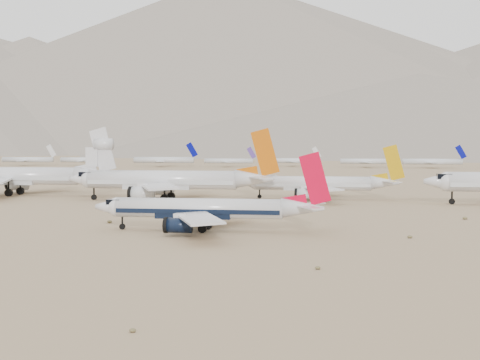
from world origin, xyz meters
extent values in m
plane|color=#917854|center=(0.00, 0.00, 0.00)|extent=(7000.00, 7000.00, 0.00)
cylinder|color=silver|center=(-11.09, 5.48, 3.98)|extent=(29.30, 3.46, 3.46)
cube|color=black|center=(-11.09, 5.48, 3.55)|extent=(28.71, 3.52, 0.78)
sphere|color=silver|center=(-25.74, 5.48, 3.98)|extent=(3.46, 3.46, 3.46)
cube|color=black|center=(-26.26, 5.48, 4.94)|extent=(2.42, 2.25, 0.87)
cone|color=silver|center=(7.02, 5.48, 4.24)|extent=(7.32, 3.46, 3.46)
cube|color=silver|center=(-8.83, -4.80, 3.38)|extent=(11.32, 17.83, 0.54)
cube|color=silver|center=(8.44, 2.11, 4.68)|extent=(4.65, 6.08, 0.21)
cylinder|color=black|center=(-12.72, -1.72, 1.81)|extent=(4.07, 2.49, 2.49)
cube|color=silver|center=(-8.83, 15.75, 3.38)|extent=(11.32, 17.83, 0.54)
cube|color=silver|center=(8.44, 8.84, 4.68)|extent=(4.65, 6.08, 0.21)
cylinder|color=black|center=(-12.72, 12.68, 1.81)|extent=(4.07, 2.49, 2.49)
cube|color=red|center=(9.05, 5.48, 9.29)|extent=(5.55, 0.28, 9.15)
cylinder|color=black|center=(-24.87, 5.48, 0.52)|extent=(1.04, 0.43, 1.04)
cylinder|color=black|center=(-9.87, 3.05, 0.73)|extent=(1.45, 0.87, 1.45)
cylinder|color=black|center=(-9.87, 7.90, 0.73)|extent=(1.45, 0.87, 1.45)
sphere|color=silver|center=(39.87, 66.04, 5.74)|extent=(4.99, 4.99, 4.99)
cube|color=black|center=(39.12, 66.04, 7.11)|extent=(3.49, 3.24, 1.25)
cylinder|color=black|center=(41.12, 66.04, 0.75)|extent=(1.50, 0.62, 1.50)
cylinder|color=silver|center=(5.79, 77.17, 4.42)|extent=(31.65, 3.85, 3.85)
cube|color=silver|center=(5.79, 77.17, 3.94)|extent=(31.01, 3.90, 0.87)
sphere|color=silver|center=(-10.03, 77.17, 4.42)|extent=(3.85, 3.85, 3.85)
cube|color=black|center=(-10.61, 77.17, 5.48)|extent=(2.69, 2.50, 0.96)
cone|color=silver|center=(25.35, 77.17, 4.71)|extent=(7.91, 3.85, 3.85)
cube|color=silver|center=(8.23, 66.02, 3.75)|extent=(12.22, 19.26, 0.60)
cube|color=silver|center=(26.89, 73.52, 5.19)|extent=(5.02, 6.57, 0.23)
cylinder|color=silver|center=(4.03, 69.34, 2.02)|extent=(4.40, 2.77, 2.77)
cube|color=silver|center=(8.23, 88.32, 3.75)|extent=(12.22, 19.26, 0.60)
cube|color=silver|center=(26.89, 80.82, 5.19)|extent=(5.02, 6.57, 0.23)
cylinder|color=silver|center=(4.03, 85.00, 2.02)|extent=(4.40, 2.77, 2.77)
cube|color=#C18E09|center=(27.55, 77.17, 10.19)|extent=(6.00, 0.31, 9.88)
cylinder|color=black|center=(-9.07, 77.17, 0.58)|extent=(1.15, 0.48, 1.15)
cylinder|color=black|center=(7.11, 74.48, 0.81)|extent=(1.62, 0.96, 1.62)
cylinder|color=black|center=(7.11, 79.86, 0.81)|extent=(1.62, 0.96, 1.62)
cylinder|color=silver|center=(-34.07, 65.52, 5.70)|extent=(40.52, 4.95, 4.95)
cube|color=silver|center=(-34.07, 65.52, 5.08)|extent=(39.71, 5.03, 1.11)
sphere|color=silver|center=(-54.34, 65.52, 5.70)|extent=(4.95, 4.95, 4.95)
cube|color=black|center=(-55.08, 65.52, 7.06)|extent=(3.47, 3.22, 1.24)
cone|color=silver|center=(-9.03, 65.52, 6.07)|extent=(10.13, 4.95, 4.95)
cube|color=silver|center=(-30.94, 51.23, 4.83)|extent=(15.65, 24.66, 0.76)
cube|color=silver|center=(-7.06, 60.84, 6.69)|extent=(6.43, 8.41, 0.30)
cylinder|color=silver|center=(-36.32, 55.48, 2.60)|extent=(5.63, 3.57, 3.57)
cube|color=silver|center=(-30.94, 79.82, 4.83)|extent=(15.65, 24.66, 0.76)
cube|color=silver|center=(-7.06, 70.21, 6.69)|extent=(6.43, 8.41, 0.30)
cylinder|color=silver|center=(-36.32, 75.56, 2.60)|extent=(5.63, 3.57, 3.57)
cube|color=#C85907|center=(-6.21, 65.52, 13.09)|extent=(7.68, 0.40, 12.66)
cylinder|color=black|center=(-53.10, 65.52, 0.74)|extent=(1.49, 0.62, 1.49)
cylinder|color=black|center=(-32.38, 62.06, 1.04)|extent=(2.08, 1.24, 2.08)
cylinder|color=black|center=(-32.38, 68.99, 1.04)|extent=(2.08, 1.24, 2.08)
cylinder|color=silver|center=(-84.19, 77.70, 5.86)|extent=(42.56, 5.10, 5.10)
cube|color=silver|center=(-84.19, 77.70, 5.22)|extent=(41.70, 5.17, 1.15)
cone|color=silver|center=(-57.89, 77.70, 6.24)|extent=(10.64, 5.10, 5.10)
cube|color=silver|center=(-55.82, 72.80, 6.88)|extent=(6.75, 8.83, 0.31)
cube|color=silver|center=(-80.90, 92.66, 4.97)|extent=(16.44, 25.90, 0.79)
cube|color=silver|center=(-55.82, 82.60, 6.88)|extent=(6.75, 8.83, 0.31)
cylinder|color=silver|center=(-86.55, 88.19, 2.67)|extent=(5.91, 3.67, 3.67)
cube|color=silver|center=(-54.93, 77.70, 13.59)|extent=(8.07, 0.41, 13.29)
cylinder|color=silver|center=(-54.64, 77.70, 15.23)|extent=(5.32, 3.30, 3.30)
cylinder|color=black|center=(-82.42, 74.13, 1.07)|extent=(2.14, 1.27, 2.14)
cylinder|color=black|center=(-82.42, 81.26, 1.07)|extent=(2.14, 1.27, 2.14)
cylinder|color=silver|center=(-213.34, 351.85, 4.32)|extent=(38.79, 3.83, 3.83)
cube|color=silver|center=(-195.09, 351.85, 10.80)|extent=(7.73, 0.38, 9.73)
cube|color=silver|center=(-213.34, 341.81, 3.74)|extent=(10.22, 17.86, 0.38)
cube|color=silver|center=(-213.34, 361.89, 3.74)|extent=(10.22, 17.86, 0.38)
cylinder|color=silver|center=(-170.79, 355.36, 4.21)|extent=(36.59, 3.62, 3.62)
cube|color=#4F338F|center=(-153.57, 355.36, 10.32)|extent=(7.29, 0.36, 9.18)
cube|color=silver|center=(-170.79, 345.89, 3.67)|extent=(9.64, 16.84, 0.36)
cube|color=silver|center=(-170.79, 364.83, 3.67)|extent=(9.64, 16.84, 0.36)
cylinder|color=silver|center=(-108.90, 344.88, 4.51)|extent=(42.75, 4.22, 4.22)
cube|color=#02067C|center=(-88.79, 344.88, 11.65)|extent=(8.51, 0.42, 10.72)
cube|color=silver|center=(-108.90, 333.81, 3.88)|extent=(11.26, 19.68, 0.42)
cube|color=silver|center=(-108.90, 355.94, 3.88)|extent=(11.26, 19.68, 0.42)
cylinder|color=silver|center=(-62.88, 344.01, 4.06)|extent=(33.66, 3.33, 3.33)
cube|color=#4F338F|center=(-47.04, 344.01, 9.69)|extent=(6.70, 0.33, 8.44)
cube|color=silver|center=(-62.88, 335.30, 3.56)|extent=(8.87, 15.49, 0.33)
cube|color=silver|center=(-62.88, 352.72, 3.56)|extent=(8.87, 15.49, 0.33)
cylinder|color=silver|center=(-19.38, 358.08, 4.08)|extent=(34.10, 3.37, 3.37)
cube|color=silver|center=(-3.33, 358.08, 9.78)|extent=(6.79, 0.34, 8.55)
cube|color=silver|center=(-19.38, 349.25, 3.58)|extent=(8.98, 15.70, 0.34)
cube|color=silver|center=(-19.38, 366.91, 3.58)|extent=(8.98, 15.70, 0.34)
cylinder|color=silver|center=(30.76, 344.45, 4.15)|extent=(35.49, 3.51, 3.51)
cube|color=#4F338F|center=(47.46, 344.45, 10.08)|extent=(7.07, 0.35, 8.90)
cube|color=silver|center=(30.76, 335.27, 3.63)|extent=(9.35, 16.34, 0.35)
cube|color=silver|center=(30.76, 353.64, 3.63)|extent=(9.35, 16.34, 0.35)
cylinder|color=silver|center=(71.98, 337.80, 4.26)|extent=(37.55, 3.71, 3.71)
cube|color=#02067C|center=(89.65, 337.80, 10.53)|extent=(7.48, 0.37, 9.42)
cube|color=silver|center=(71.98, 328.08, 3.70)|extent=(9.89, 17.29, 0.37)
cube|color=silver|center=(71.98, 347.52, 3.70)|extent=(9.89, 17.29, 0.37)
cone|color=slate|center=(-800.00, 1560.00, 150.00)|extent=(1800.00, 1800.00, 300.00)
cone|color=slate|center=(-300.00, 1690.00, 235.00)|extent=(2444.00, 2444.00, 470.00)
cone|color=slate|center=(200.00, 1480.00, 120.00)|extent=(1824.00, 1824.00, 240.00)
cone|color=slate|center=(150.00, 1100.00, 70.00)|extent=(1260.00, 1260.00, 140.00)
ellipsoid|color=brown|center=(-30.40, 14.40, 0.29)|extent=(0.98, 0.98, 0.54)
ellipsoid|color=brown|center=(-3.00, -57.00, 0.17)|extent=(0.56, 0.56, 0.31)
ellipsoid|color=brown|center=(10.70, -27.70, 0.21)|extent=(0.70, 0.70, 0.39)
ellipsoid|color=brown|center=(24.40, 1.60, 0.25)|extent=(0.84, 0.84, 0.46)
ellipsoid|color=brown|center=(38.10, 30.90, 0.29)|extent=(0.98, 0.98, 0.54)
camera|label=1|loc=(13.34, -107.70, 14.95)|focal=50.00mm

